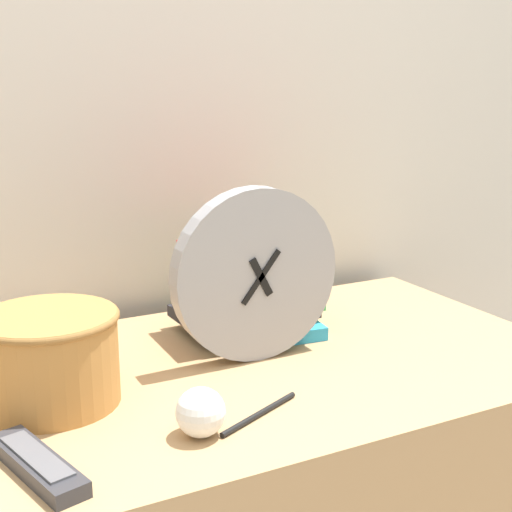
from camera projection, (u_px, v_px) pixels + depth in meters
The scene contains 7 objects.
wall_back at pixel (104, 57), 1.31m from camera, with size 6.00×0.04×2.40m.
desk_clock at pixel (256, 275), 1.14m from camera, with size 0.28×0.04×0.28m.
book_stack at pixel (255, 287), 1.28m from camera, with size 0.25×0.20×0.17m.
basket at pixel (49, 355), 0.99m from camera, with size 0.20×0.20×0.13m.
tv_remote at pixel (37, 464), 0.83m from camera, with size 0.09×0.18×0.02m.
crumpled_paper_ball at pixel (201, 412), 0.91m from camera, with size 0.07×0.07×0.07m.
pen at pixel (260, 414), 0.97m from camera, with size 0.15×0.07×0.01m.
Camera 1 is at (-0.38, -0.66, 1.16)m, focal length 50.00 mm.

